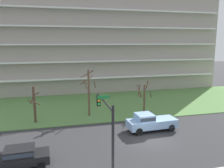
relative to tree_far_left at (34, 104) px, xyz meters
name	(u,v)px	position (x,y,z in m)	size (l,w,h in m)	color
ground	(150,141)	(11.28, -8.04, -2.31)	(160.00, 160.00, 0.00)	#2D2D30
grass_lawn_strip	(114,104)	(11.28, 5.96, -2.27)	(80.00, 16.00, 0.08)	#547F42
apartment_building	(97,44)	(11.28, 20.48, 6.79)	(47.54, 14.02, 18.21)	#9E938C
tree_far_left	(34,104)	(0.00, 0.00, 0.00)	(1.42, 1.49, 4.42)	#4C3828
tree_left	(89,90)	(6.62, 1.05, 1.14)	(2.10, 2.10, 6.13)	brown
tree_center	(144,96)	(13.88, 0.28, 0.08)	(2.25, 2.24, 4.60)	brown
pickup_blue_near_left	(150,122)	(12.28, -5.56, -1.30)	(5.48, 2.24, 1.95)	#8CB2E0
sedan_black_center_left	(20,156)	(-0.37, -10.04, -1.44)	(4.46, 1.96, 1.57)	black
traffic_signal_mast	(107,124)	(5.84, -12.84, 1.65)	(0.90, 5.16, 5.76)	black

